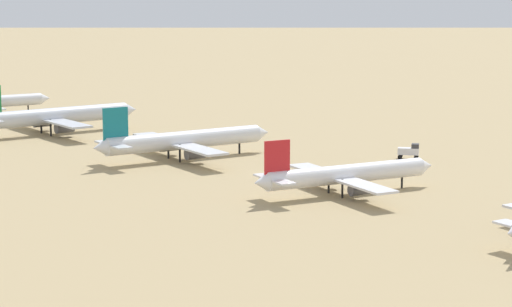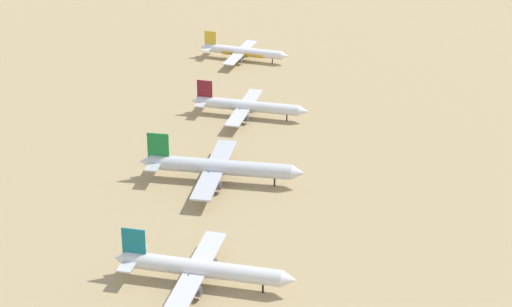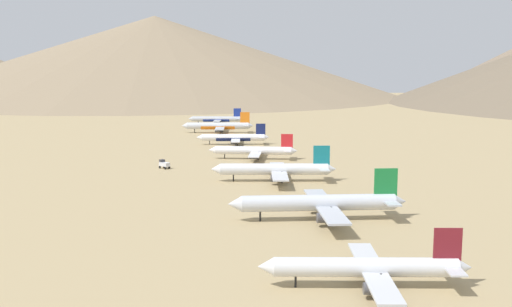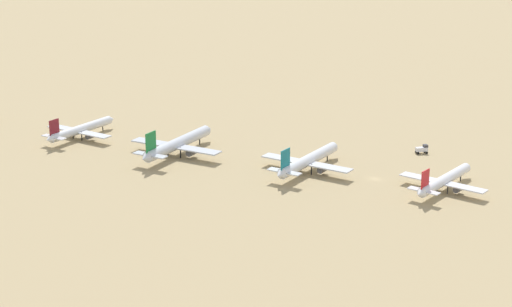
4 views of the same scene
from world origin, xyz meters
name	(u,v)px [view 1 (image 1 of 4)]	position (x,y,z in m)	size (l,w,h in m)	color
ground_plane	(263,174)	(0.00, 0.00, 0.00)	(2408.87, 2408.87, 0.00)	tan
parked_jet_3	(344,175)	(-0.54, -28.24, 4.24)	(43.51, 35.61, 12.59)	white
parked_jet_4	(182,141)	(-4.09, 27.73, 4.81)	(49.60, 40.37, 14.30)	silver
parked_jet_5	(54,116)	(-10.13, 86.93, 5.16)	(53.06, 43.01, 15.32)	silver
service_truck	(409,151)	(41.72, -5.94, 2.08)	(5.31, 5.56, 3.90)	silver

